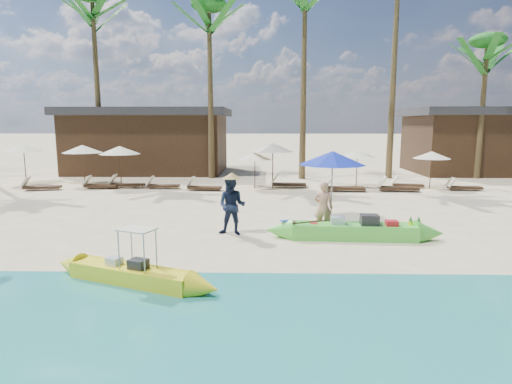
{
  "coord_description": "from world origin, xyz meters",
  "views": [
    {
      "loc": [
        -0.06,
        -11.68,
        3.35
      ],
      "look_at": [
        -0.36,
        2.0,
        1.13
      ],
      "focal_mm": 30.0,
      "sensor_mm": 36.0,
      "label": 1
    }
  ],
  "objects_px": {
    "green_canoe": "(353,231)",
    "yellow_canoe": "(132,274)",
    "blue_umbrella": "(332,158)",
    "tourist": "(323,207)"
  },
  "relations": [
    {
      "from": "green_canoe",
      "to": "yellow_canoe",
      "type": "height_order",
      "value": "yellow_canoe"
    },
    {
      "from": "green_canoe",
      "to": "tourist",
      "type": "distance_m",
      "value": 1.17
    },
    {
      "from": "green_canoe",
      "to": "blue_umbrella",
      "type": "distance_m",
      "value": 2.91
    },
    {
      "from": "green_canoe",
      "to": "blue_umbrella",
      "type": "bearing_deg",
      "value": 101.92
    },
    {
      "from": "yellow_canoe",
      "to": "blue_umbrella",
      "type": "height_order",
      "value": "blue_umbrella"
    },
    {
      "from": "blue_umbrella",
      "to": "green_canoe",
      "type": "bearing_deg",
      "value": -81.36
    },
    {
      "from": "yellow_canoe",
      "to": "tourist",
      "type": "distance_m",
      "value": 6.28
    },
    {
      "from": "tourist",
      "to": "green_canoe",
      "type": "bearing_deg",
      "value": 156.24
    },
    {
      "from": "green_canoe",
      "to": "blue_umbrella",
      "type": "relative_size",
      "value": 2.37
    },
    {
      "from": "green_canoe",
      "to": "tourist",
      "type": "xyz_separation_m",
      "value": [
        -0.8,
        0.66,
        0.56
      ]
    }
  ]
}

